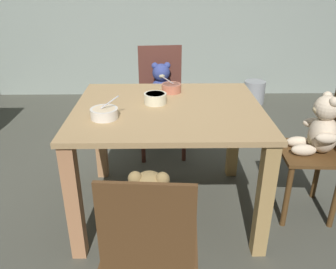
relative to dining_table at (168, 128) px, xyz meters
The scene contains 9 objects.
ground_plane 0.63m from the dining_table, ahead, with size 5.20×5.20×0.04m.
dining_table is the anchor object (origin of this frame).
teddy_chair_far_center 0.88m from the dining_table, 92.93° to the left, with size 0.44×0.42×0.94m.
teddy_chair_near_front 0.88m from the dining_table, 95.56° to the right, with size 0.41×0.42×0.86m.
teddy_chair_near_right 0.96m from the dining_table, ahead, with size 0.38×0.41×0.96m.
porridge_bowl_terracotta_far_center 0.34m from the dining_table, 84.71° to the left, with size 0.14×0.13×0.12m.
porridge_bowl_white_near_left 0.44m from the dining_table, 154.19° to the right, with size 0.17×0.16×0.13m.
porridge_bowl_cream_center 0.21m from the dining_table, 140.31° to the left, with size 0.14×0.14×0.06m.
metal_pail 2.47m from the dining_table, 62.50° to the left, with size 0.26×0.26×0.28m, color #93969B.
Camera 1 is at (-0.03, -1.98, 1.49)m, focal length 36.79 mm.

